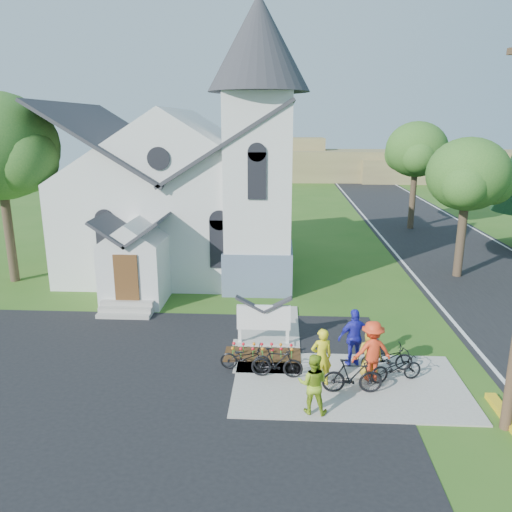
# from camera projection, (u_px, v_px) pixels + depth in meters

# --- Properties ---
(ground) EXTENTS (120.00, 120.00, 0.00)m
(ground) POSITION_uv_depth(u_px,v_px,m) (300.00, 392.00, 14.75)
(ground) COLOR #305D1A
(ground) RESTS_ON ground
(parking_lot) EXTENTS (20.00, 16.00, 0.02)m
(parking_lot) POSITION_uv_depth(u_px,v_px,m) (37.00, 424.00, 13.19)
(parking_lot) COLOR black
(parking_lot) RESTS_ON ground
(road) EXTENTS (8.00, 90.00, 0.02)m
(road) POSITION_uv_depth(u_px,v_px,m) (466.00, 261.00, 28.69)
(road) COLOR black
(road) RESTS_ON ground
(sidewalk) EXTENTS (7.00, 4.00, 0.05)m
(sidewalk) POSITION_uv_depth(u_px,v_px,m) (349.00, 384.00, 15.15)
(sidewalk) COLOR gray
(sidewalk) RESTS_ON ground
(church) EXTENTS (12.35, 12.00, 13.00)m
(church) POSITION_uv_depth(u_px,v_px,m) (188.00, 172.00, 25.71)
(church) COLOR silver
(church) RESTS_ON ground
(church_sign) EXTENTS (2.20, 0.40, 1.70)m
(church_sign) POSITION_uv_depth(u_px,v_px,m) (264.00, 318.00, 17.63)
(church_sign) COLOR gray
(church_sign) RESTS_ON ground
(flower_bed) EXTENTS (2.60, 1.10, 0.07)m
(flower_bed) POSITION_uv_depth(u_px,v_px,m) (263.00, 355.00, 17.02)
(flower_bed) COLOR #36210E
(flower_bed) RESTS_ON ground
(tree_road_near) EXTENTS (4.00, 4.00, 7.05)m
(tree_road_near) POSITION_uv_depth(u_px,v_px,m) (468.00, 175.00, 24.52)
(tree_road_near) COLOR #35251D
(tree_road_near) RESTS_ON ground
(tree_road_mid) EXTENTS (4.40, 4.40, 7.80)m
(tree_road_mid) POSITION_uv_depth(u_px,v_px,m) (416.00, 150.00, 35.92)
(tree_road_mid) COLOR #35251D
(tree_road_mid) RESTS_ON ground
(distant_hills) EXTENTS (61.00, 10.00, 5.60)m
(distant_hills) POSITION_uv_depth(u_px,v_px,m) (312.00, 164.00, 68.32)
(distant_hills) COLOR olive
(distant_hills) RESTS_ON ground
(cyclist_0) EXTENTS (0.75, 0.60, 1.81)m
(cyclist_0) POSITION_uv_depth(u_px,v_px,m) (321.00, 357.00, 14.87)
(cyclist_0) COLOR yellow
(cyclist_0) RESTS_ON sidewalk
(bike_0) EXTENTS (1.69, 0.73, 0.86)m
(bike_0) POSITION_uv_depth(u_px,v_px,m) (245.00, 358.00, 15.87)
(bike_0) COLOR black
(bike_0) RESTS_ON sidewalk
(cyclist_1) EXTENTS (0.91, 0.75, 1.71)m
(cyclist_1) POSITION_uv_depth(u_px,v_px,m) (313.00, 384.00, 13.46)
(cyclist_1) COLOR #8AAE20
(cyclist_1) RESTS_ON sidewalk
(bike_1) EXTENTS (1.64, 0.55, 0.97)m
(bike_1) POSITION_uv_depth(u_px,v_px,m) (277.00, 363.00, 15.41)
(bike_1) COLOR black
(bike_1) RESTS_ON sidewalk
(cyclist_2) EXTENTS (1.21, 0.77, 1.92)m
(cyclist_2) POSITION_uv_depth(u_px,v_px,m) (355.00, 337.00, 16.10)
(cyclist_2) COLOR #2525BA
(cyclist_2) RESTS_ON sidewalk
(bike_2) EXTENTS (1.72, 0.74, 0.88)m
(bike_2) POSITION_uv_depth(u_px,v_px,m) (387.00, 358.00, 15.84)
(bike_2) COLOR black
(bike_2) RESTS_ON sidewalk
(cyclist_3) EXTENTS (1.37, 0.98, 1.91)m
(cyclist_3) POSITION_uv_depth(u_px,v_px,m) (372.00, 351.00, 15.16)
(cyclist_3) COLOR red
(cyclist_3) RESTS_ON sidewalk
(bike_3) EXTENTS (1.78, 0.55, 1.06)m
(bike_3) POSITION_uv_depth(u_px,v_px,m) (352.00, 376.00, 14.51)
(bike_3) COLOR black
(bike_3) RESTS_ON sidewalk
(cyclist_4) EXTENTS (0.79, 0.55, 1.54)m
(cyclist_4) POSITION_uv_depth(u_px,v_px,m) (370.00, 353.00, 15.43)
(cyclist_4) COLOR gold
(cyclist_4) RESTS_ON sidewalk
(bike_4) EXTENTS (1.79, 1.08, 0.89)m
(bike_4) POSITION_uv_depth(u_px,v_px,m) (396.00, 368.00, 15.18)
(bike_4) COLOR black
(bike_4) RESTS_ON sidewalk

